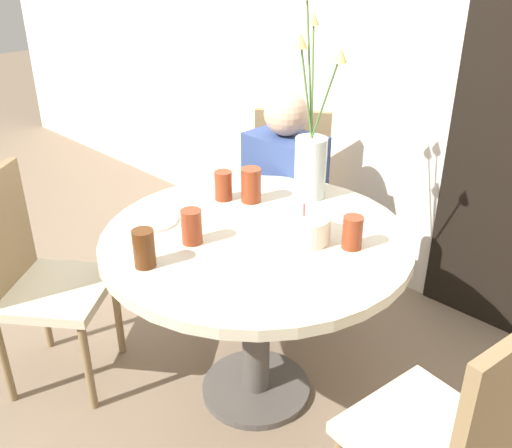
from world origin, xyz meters
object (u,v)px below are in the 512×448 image
Objects in this scene: chair_right_flank at (457,434)px; person_guest at (284,208)px; drink_glass_2 at (251,185)px; birthday_cake at (303,228)px; flower_vase at (311,152)px; chair_far_back at (33,271)px; side_plate at (152,221)px; drink_glass_1 at (352,232)px; drink_glass_0 at (192,227)px; drink_glass_4 at (223,185)px; chair_near_front at (288,193)px; drink_glass_3 at (144,248)px.

person_guest is (-1.26, 0.73, -0.01)m from chair_right_flank.
drink_glass_2 is at bearing -97.88° from chair_right_flank.
birthday_cake is 0.79m from person_guest.
drink_glass_2 is (-0.13, -0.20, -0.12)m from flower_vase.
chair_far_back reaches higher than side_plate.
drink_glass_1 is at bearing 24.96° from birthday_cake.
side_plate is 0.18× the size of person_guest.
chair_right_flank reaches higher than drink_glass_0.
flower_vase is 0.75× the size of person_guest.
side_plate is 1.61× the size of drink_glass_4.
chair_near_front is 1.01m from drink_glass_1.
drink_glass_4 is at bearing -68.43° from chair_far_back.
drink_glass_3 is (0.11, -0.59, -0.01)m from drink_glass_2.
chair_far_back is 7.45× the size of drink_glass_0.
birthday_cake is 0.40m from flower_vase.
person_guest is at bearing -90.00° from chair_near_front.
side_plate is 0.23m from drink_glass_0.
drink_glass_2 is at bearing 103.99° from drink_glass_0.
drink_glass_3 reaches higher than drink_glass_1.
chair_right_flank is 7.90× the size of drink_glass_1.
chair_right_flank is 1.14× the size of flower_vase.
birthday_cake is (0.63, -0.65, 0.27)m from chair_near_front.
person_guest is at bearing 146.42° from flower_vase.
drink_glass_2 reaches higher than drink_glass_0.
person_guest reaches higher than drink_glass_0.
drink_glass_4 reaches higher than side_plate.
chair_right_flank reaches higher than drink_glass_1.
side_plate is at bearing -86.10° from person_guest.
chair_near_front is 7.72× the size of drink_glass_4.
drink_glass_4 is (0.40, 0.65, 0.28)m from chair_far_back.
drink_glass_1 is (1.00, 0.69, 0.28)m from chair_far_back.
chair_far_back is 1.17m from person_guest.
flower_vase reaches higher than drink_glass_4.
drink_glass_4 is (-0.09, -0.06, -0.01)m from drink_glass_2.
person_guest is at bearing 101.22° from drink_glass_4.
side_plate is 0.83m from person_guest.
chair_near_front is 1.00× the size of chair_far_back.
birthday_cake reaches higher than drink_glass_4.
chair_right_flank is 0.80m from birthday_cake.
drink_glass_2 reaches higher than side_plate.
drink_glass_4 is at bearing 110.75° from drink_glass_3.
flower_vase reaches higher than drink_glass_2.
drink_glass_0 is at bearing -132.62° from birthday_cake.
drink_glass_2 is at bearing 34.95° from drink_glass_4.
person_guest reaches higher than drink_glass_4.
drink_glass_1 is (0.64, 0.36, 0.05)m from side_plate.
chair_right_flank is 1.16m from drink_glass_2.
chair_far_back is 0.85× the size of person_guest.
side_plate is 1.38× the size of drink_glass_2.
birthday_cake is 0.56m from side_plate.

